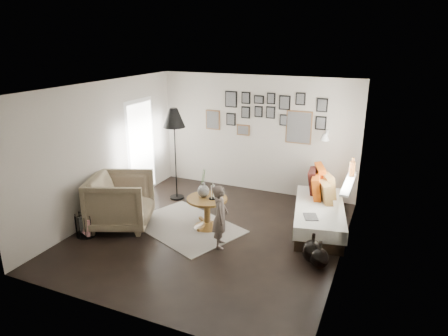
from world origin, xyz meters
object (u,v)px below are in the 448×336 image
at_px(daybed, 320,211).
at_px(armchair, 121,201).
at_px(demijohn_small, 319,258).
at_px(demijohn_large, 312,251).
at_px(pedestal_table, 207,214).
at_px(floor_lamp, 174,121).
at_px(vase, 203,189).
at_px(child, 220,217).
at_px(magazine_basket, 85,225).

distance_m(daybed, armchair, 3.68).
distance_m(daybed, demijohn_small, 1.46).
bearing_deg(armchair, demijohn_large, -109.71).
relative_size(pedestal_table, armchair, 0.68).
xyz_separation_m(pedestal_table, daybed, (1.90, 0.88, 0.04)).
relative_size(pedestal_table, floor_lamp, 0.37).
xyz_separation_m(vase, floor_lamp, (-1.14, 0.98, 0.96)).
bearing_deg(demijohn_large, pedestal_table, 168.08).
bearing_deg(daybed, child, -145.74).
height_order(daybed, demijohn_large, daybed).
bearing_deg(pedestal_table, armchair, -158.75).
distance_m(magazine_basket, demijohn_small, 4.04).
xyz_separation_m(pedestal_table, floor_lamp, (-1.22, 1.00, 1.44)).
distance_m(pedestal_table, armchair, 1.60).
distance_m(demijohn_large, demijohn_small, 0.18).
relative_size(vase, child, 0.49).
distance_m(magazine_basket, child, 2.44).
bearing_deg(pedestal_table, child, -47.09).
height_order(demijohn_small, child, child).
relative_size(pedestal_table, daybed, 0.35).
height_order(demijohn_large, child, child).
bearing_deg(floor_lamp, armchair, -99.25).
relative_size(daybed, magazine_basket, 5.15).
xyz_separation_m(daybed, demijohn_large, (0.13, -1.30, -0.12)).
distance_m(armchair, demijohn_small, 3.66).
height_order(pedestal_table, armchair, armchair).
bearing_deg(demijohn_small, child, 179.97).
height_order(armchair, demijohn_large, armchair).
relative_size(vase, magazine_basket, 1.28).
relative_size(vase, daybed, 0.25).
height_order(floor_lamp, demijohn_large, floor_lamp).
bearing_deg(demijohn_small, floor_lamp, 155.46).
bearing_deg(vase, demijohn_small, -14.22).
bearing_deg(floor_lamp, magazine_basket, -105.75).
relative_size(armchair, demijohn_large, 2.23).
relative_size(pedestal_table, magazine_basket, 1.80).
height_order(floor_lamp, child, floor_lamp).
relative_size(pedestal_table, demijohn_large, 1.53).
bearing_deg(daybed, vase, -168.04).
bearing_deg(floor_lamp, demijohn_small, -24.54).
distance_m(vase, daybed, 2.20).
distance_m(floor_lamp, child, 2.60).
distance_m(vase, armchair, 1.54).
bearing_deg(demijohn_small, magazine_basket, -171.34).
xyz_separation_m(demijohn_large, child, (-1.52, -0.12, 0.36)).
bearing_deg(child, demijohn_small, -108.90).
bearing_deg(floor_lamp, vase, -40.54).
bearing_deg(vase, magazine_basket, -146.11).
relative_size(daybed, armchair, 1.96).
xyz_separation_m(pedestal_table, demijohn_small, (2.17, -0.55, -0.10)).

